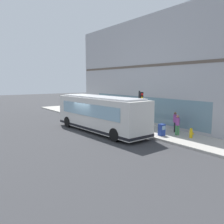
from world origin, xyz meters
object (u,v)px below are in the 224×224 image
Objects in this scene: pedestrian_walking_along_curb at (177,124)px; pedestrian_by_light_pole at (104,112)px; city_bus_nearside at (100,114)px; pedestrian_near_hydrant at (103,109)px; fire_hydrant at (191,133)px; pedestrian_near_building_entrance at (175,120)px; traffic_light_near_corner at (140,103)px; newspaper_vending_box at (162,130)px.

pedestrian_by_light_pole is (-0.97, 8.93, 0.01)m from pedestrian_walking_along_curb.
city_bus_nearside reaches higher than pedestrian_near_hydrant.
pedestrian_near_building_entrance is (0.62, 2.04, 0.61)m from fire_hydrant.
fire_hydrant is at bearing -83.87° from pedestrian_by_light_pole.
pedestrian_walking_along_curb is 0.87× the size of pedestrian_near_hydrant.
pedestrian_by_light_pole reaches higher than pedestrian_walking_along_curb.
traffic_light_near_corner is at bearing 114.50° from fire_hydrant.
city_bus_nearside is at bearing -127.81° from pedestrian_by_light_pole.
pedestrian_near_hydrant is (3.73, 5.25, -0.35)m from city_bus_nearside.
city_bus_nearside is 6.45m from pedestrian_near_hydrant.
traffic_light_near_corner reaches higher than pedestrian_walking_along_curb.
pedestrian_near_building_entrance is (0.73, 0.85, 0.06)m from pedestrian_walking_along_curb.
traffic_light_near_corner is 8.08m from pedestrian_near_hydrant.
pedestrian_near_hydrant is at bearing 95.41° from pedestrian_near_building_entrance.
pedestrian_near_building_entrance is 9.60m from pedestrian_near_hydrant.
fire_hydrant is 0.47× the size of pedestrian_walking_along_curb.
fire_hydrant is at bearing -106.84° from pedestrian_near_building_entrance.
pedestrian_walking_along_curb is at bearing -52.83° from city_bus_nearside.
newspaper_vending_box is at bearing -75.68° from traffic_light_near_corner.
newspaper_vending_box is at bearing -90.89° from pedestrian_by_light_pole.
pedestrian_near_hydrant is 1.68m from pedestrian_by_light_pole.
traffic_light_near_corner is 2.14× the size of pedestrian_by_light_pole.
traffic_light_near_corner is at bearing 143.64° from pedestrian_near_building_entrance.
pedestrian_by_light_pole is (0.63, 6.36, -1.47)m from traffic_light_near_corner.
newspaper_vending_box is (2.80, -4.53, -0.95)m from city_bus_nearside.
pedestrian_near_hydrant is at bearing 61.56° from pedestrian_by_light_pole.
pedestrian_near_building_entrance is at bearing 73.16° from fire_hydrant.
pedestrian_walking_along_curb is 1.76× the size of newspaper_vending_box.
pedestrian_by_light_pole is (2.93, 3.78, -0.49)m from city_bus_nearside.
traffic_light_near_corner is 3.22m from pedestrian_near_building_entrance.
pedestrian_by_light_pole reaches higher than newspaper_vending_box.
newspaper_vending_box reaches higher than fire_hydrant.
pedestrian_walking_along_curb is at bearing -83.78° from pedestrian_by_light_pole.
traffic_light_near_corner is 4.62× the size of fire_hydrant.
pedestrian_walking_along_curb is 0.99× the size of pedestrian_by_light_pole.
pedestrian_near_hydrant is (1.43, 7.84, -1.33)m from traffic_light_near_corner.
fire_hydrant is at bearing -57.65° from city_bus_nearside.
city_bus_nearside reaches higher than pedestrian_near_building_entrance.
pedestrian_near_hydrant reaches higher than newspaper_vending_box.
city_bus_nearside is 3.60m from traffic_light_near_corner.
pedestrian_near_hydrant reaches higher than pedestrian_walking_along_curb.
city_bus_nearside is 5.60× the size of pedestrian_near_hydrant.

